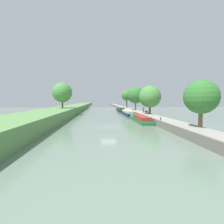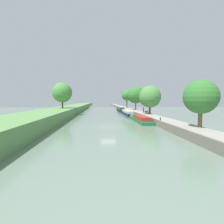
{
  "view_description": "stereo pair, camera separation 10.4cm",
  "coord_description": "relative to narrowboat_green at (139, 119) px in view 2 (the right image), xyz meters",
  "views": [
    {
      "loc": [
        -1.39,
        -28.49,
        4.32
      ],
      "look_at": [
        2.03,
        20.81,
        1.0
      ],
      "focal_mm": 28.37,
      "sensor_mm": 36.0,
      "label": 1
    },
    {
      "loc": [
        -1.29,
        -28.49,
        4.32
      ],
      "look_at": [
        2.03,
        20.81,
        1.0
      ],
      "focal_mm": 28.37,
      "sensor_mm": 36.0,
      "label": 2
    }
  ],
  "objects": [
    {
      "name": "person_walking",
      "position": [
        3.4,
        10.48,
        1.41
      ],
      "size": [
        0.34,
        0.34,
        1.66
      ],
      "color": "#282D42",
      "rests_on": "right_towpath"
    },
    {
      "name": "mooring_bollard_far",
      "position": [
        1.78,
        37.92,
        0.76
      ],
      "size": [
        0.16,
        0.16,
        0.45
      ],
      "color": "black",
      "rests_on": "right_towpath"
    },
    {
      "name": "narrowboat_green",
      "position": [
        0.0,
        0.0,
        0.0
      ],
      "size": [
        2.14,
        12.98,
        2.04
      ],
      "color": "#1E6033",
      "rests_on": "ground_plane"
    },
    {
      "name": "tree_rightbank_near",
      "position": [
        4.03,
        -15.14,
        4.21
      ],
      "size": [
        4.13,
        4.13,
        5.76
      ],
      "color": "brown",
      "rests_on": "right_towpath"
    },
    {
      "name": "ground_plane",
      "position": [
        -6.78,
        -7.21,
        -0.5
      ],
      "size": [
        160.0,
        160.0,
        0.0
      ],
      "primitive_type": "plane",
      "color": "slate"
    },
    {
      "name": "park_bench",
      "position": [
        4.08,
        10.07,
        0.88
      ],
      "size": [
        0.44,
        1.5,
        0.47
      ],
      "color": "#333338",
      "rests_on": "right_towpath"
    },
    {
      "name": "tree_rightbank_midnear",
      "position": [
        3.68,
        5.48,
        4.62
      ],
      "size": [
        5.18,
        5.18,
        6.69
      ],
      "color": "brown",
      "rests_on": "right_towpath"
    },
    {
      "name": "tree_leftbank_downstream",
      "position": [
        -18.52,
        14.26,
        5.94
      ],
      "size": [
        5.46,
        5.46,
        7.09
      ],
      "color": "brown",
      "rests_on": "left_grassy_bank"
    },
    {
      "name": "right_towpath",
      "position": [
        3.0,
        -7.21,
        0.02
      ],
      "size": [
        3.05,
        260.0,
        1.03
      ],
      "color": "gray",
      "rests_on": "ground_plane"
    },
    {
      "name": "stone_quay",
      "position": [
        1.35,
        -7.21,
        0.04
      ],
      "size": [
        0.25,
        260.0,
        1.08
      ],
      "color": "#6B665B",
      "rests_on": "ground_plane"
    },
    {
      "name": "mooring_bollard_near",
      "position": [
        1.78,
        -7.51,
        0.76
      ],
      "size": [
        0.16,
        0.16,
        0.45
      ],
      "color": "black",
      "rests_on": "right_towpath"
    },
    {
      "name": "tree_rightbank_midfar",
      "position": [
        4.09,
        24.08,
        5.54
      ],
      "size": [
        5.7,
        5.7,
        7.87
      ],
      "color": "#4C3828",
      "rests_on": "right_towpath"
    },
    {
      "name": "tree_rightbank_far",
      "position": [
        3.62,
        40.89,
        5.89
      ],
      "size": [
        4.66,
        4.66,
        7.72
      ],
      "color": "brown",
      "rests_on": "right_towpath"
    },
    {
      "name": "narrowboat_black",
      "position": [
        -0.12,
        32.62,
        0.06
      ],
      "size": [
        2.13,
        12.74,
        2.17
      ],
      "color": "black",
      "rests_on": "ground_plane"
    },
    {
      "name": "left_grassy_bank",
      "position": [
        -19.03,
        -7.21,
        0.54
      ],
      "size": [
        8.0,
        260.0,
        2.09
      ],
      "color": "#5B894C",
      "rests_on": "ground_plane"
    },
    {
      "name": "narrowboat_navy",
      "position": [
        -0.16,
        16.27,
        0.09
      ],
      "size": [
        1.96,
        16.73,
        1.94
      ],
      "color": "#141E42",
      "rests_on": "ground_plane"
    }
  ]
}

